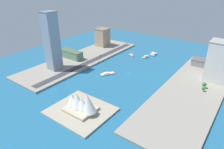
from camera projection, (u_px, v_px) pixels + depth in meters
ground_plane at (128, 73)px, 304.33m from camera, size 440.00×440.00×0.00m
quay_west at (192, 91)px, 253.49m from camera, size 70.00×240.00×2.64m
quay_east at (83, 59)px, 354.01m from camera, size 70.00×240.00×2.64m
peninsula_point at (81, 111)px, 216.55m from camera, size 64.04×55.95×2.00m
road_strip at (92, 61)px, 341.51m from camera, size 11.34×228.00×0.15m
barge_flat_brown at (107, 74)px, 299.30m from camera, size 17.70×23.28×3.04m
tugboat_red at (131, 55)px, 368.11m from camera, size 13.42×7.28×3.98m
catamaran_blue at (153, 54)px, 373.33m from camera, size 11.31×18.94×4.63m
yacht_sleek_gray at (146, 57)px, 360.03m from camera, size 11.08×15.06×4.03m
terminal_long_green at (71, 54)px, 350.39m from camera, size 44.51×15.77×13.41m
apartment_midrise_tan at (102, 37)px, 409.05m from camera, size 23.52×24.94×35.32m
warehouse_low_gray at (203, 63)px, 319.36m from camera, size 33.54×21.39×10.51m
hotel_broad_white at (220, 62)px, 262.62m from camera, size 32.92×26.38×55.56m
tower_tall_glass at (52, 42)px, 293.70m from camera, size 17.89×19.07×85.77m
sedan_silver at (112, 53)px, 375.54m from camera, size 1.98×4.79×1.41m
taxi_yellow_cab at (100, 56)px, 360.55m from camera, size 2.12×4.78×1.72m
suv_black at (72, 71)px, 302.51m from camera, size 1.96×5.20×1.44m
traffic_light_waterfront at (81, 66)px, 310.96m from camera, size 0.36×0.36×6.50m
opera_landmark at (81, 103)px, 211.30m from camera, size 39.62×27.13×25.58m
park_tree_cluster at (204, 86)px, 253.06m from camera, size 6.27×13.85×8.13m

